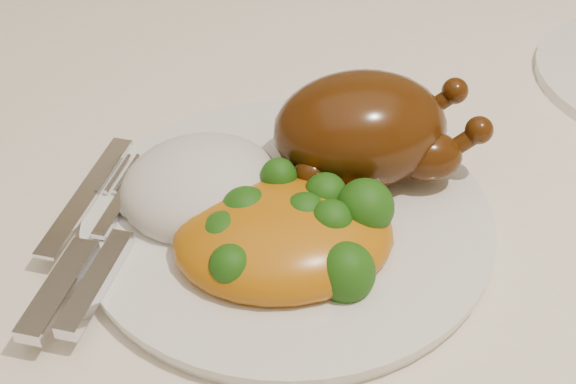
{
  "coord_description": "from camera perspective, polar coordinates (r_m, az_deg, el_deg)",
  "views": [
    {
      "loc": [
        -0.14,
        -0.46,
        1.15
      ],
      "look_at": [
        -0.13,
        -0.04,
        0.8
      ],
      "focal_mm": 50.0,
      "sensor_mm": 36.0,
      "label": 1
    }
  ],
  "objects": [
    {
      "name": "rice_mound",
      "position": [
        0.57,
        -6.13,
        0.29
      ],
      "size": [
        0.14,
        0.14,
        0.06
      ],
      "rotation": [
        0.0,
        0.0,
        0.33
      ],
      "color": "white",
      "rests_on": "dinner_plate"
    },
    {
      "name": "roast_chicken",
      "position": [
        0.58,
        5.52,
        4.5
      ],
      "size": [
        0.16,
        0.11,
        0.08
      ],
      "rotation": [
        0.0,
        0.0,
        0.16
      ],
      "color": "#4D2308",
      "rests_on": "dinner_plate"
    },
    {
      "name": "cutlery",
      "position": [
        0.54,
        -14.24,
        -4.26
      ],
      "size": [
        0.07,
        0.2,
        0.01
      ],
      "rotation": [
        0.0,
        0.0,
        -0.26
      ],
      "color": "silver",
      "rests_on": "dinner_plate"
    },
    {
      "name": "dining_table",
      "position": [
        0.68,
        11.01,
        -6.58
      ],
      "size": [
        1.6,
        0.9,
        0.76
      ],
      "color": "brown",
      "rests_on": "floor"
    },
    {
      "name": "mac_and_cheese",
      "position": [
        0.53,
        0.2,
        -2.95
      ],
      "size": [
        0.16,
        0.13,
        0.06
      ],
      "rotation": [
        0.0,
        0.0,
        0.12
      ],
      "color": "#C6720C",
      "rests_on": "dinner_plate"
    },
    {
      "name": "tablecloth",
      "position": [
        0.63,
        11.82,
        -2.0
      ],
      "size": [
        1.73,
        1.03,
        0.18
      ],
      "color": "silver",
      "rests_on": "dining_table"
    },
    {
      "name": "dinner_plate",
      "position": [
        0.57,
        -0.0,
        -2.02
      ],
      "size": [
        0.33,
        0.33,
        0.01
      ],
      "primitive_type": "cylinder",
      "rotation": [
        0.0,
        0.0,
        0.18
      ],
      "color": "white",
      "rests_on": "tablecloth"
    }
  ]
}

